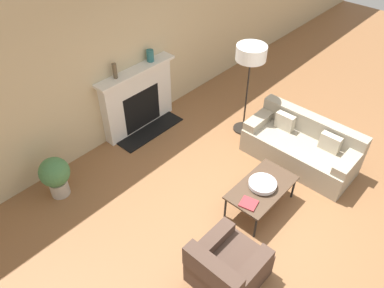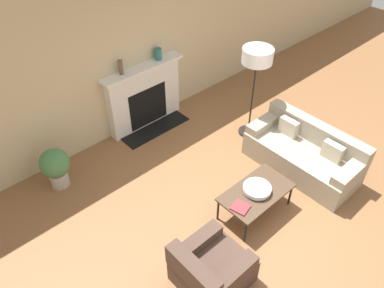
% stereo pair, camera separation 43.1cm
% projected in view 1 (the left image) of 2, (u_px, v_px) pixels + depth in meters
% --- Properties ---
extents(ground_plane, '(18.00, 18.00, 0.00)m').
position_uv_depth(ground_plane, '(267.00, 211.00, 5.50)').
color(ground_plane, brown).
extents(wall_back, '(18.00, 0.06, 2.90)m').
position_uv_depth(wall_back, '(121.00, 56.00, 6.13)').
color(wall_back, '#C6B289').
rests_on(wall_back, ground_plane).
extents(fireplace, '(1.59, 0.59, 1.20)m').
position_uv_depth(fireplace, '(138.00, 100.00, 6.70)').
color(fireplace, silver).
rests_on(fireplace, ground_plane).
extents(couch, '(0.82, 1.81, 0.76)m').
position_uv_depth(couch, '(301.00, 147.00, 6.15)').
color(couch, '#9E937F').
rests_on(couch, ground_plane).
extents(armchair_near, '(0.83, 0.77, 0.69)m').
position_uv_depth(armchair_near, '(227.00, 267.00, 4.51)').
color(armchair_near, '#4C382D').
rests_on(armchair_near, ground_plane).
extents(coffee_table, '(1.06, 0.60, 0.43)m').
position_uv_depth(coffee_table, '(262.00, 188.00, 5.32)').
color(coffee_table, '#4C3828').
rests_on(coffee_table, ground_plane).
extents(bowl, '(0.40, 0.40, 0.08)m').
position_uv_depth(bowl, '(263.00, 184.00, 5.27)').
color(bowl, silver).
rests_on(bowl, coffee_table).
extents(book, '(0.25, 0.26, 0.02)m').
position_uv_depth(book, '(249.00, 203.00, 5.05)').
color(book, '#9E2D33').
rests_on(book, coffee_table).
extents(floor_lamp, '(0.50, 0.50, 1.68)m').
position_uv_depth(floor_lamp, '(251.00, 59.00, 6.05)').
color(floor_lamp, black).
rests_on(floor_lamp, ground_plane).
extents(mantel_vase_left, '(0.07, 0.07, 0.25)m').
position_uv_depth(mantel_vase_left, '(115.00, 71.00, 6.00)').
color(mantel_vase_left, brown).
rests_on(mantel_vase_left, fireplace).
extents(mantel_vase_center_left, '(0.13, 0.13, 0.20)m').
position_uv_depth(mantel_vase_center_left, '(150.00, 56.00, 6.45)').
color(mantel_vase_center_left, '#28666B').
rests_on(mantel_vase_center_left, fireplace).
extents(potted_plant, '(0.45, 0.45, 0.68)m').
position_uv_depth(potted_plant, '(55.00, 175.00, 5.52)').
color(potted_plant, '#B2A899').
rests_on(potted_plant, ground_plane).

